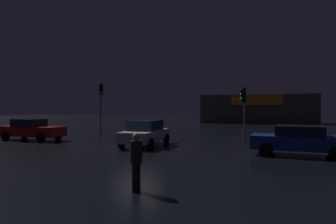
{
  "coord_description": "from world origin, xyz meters",
  "views": [
    {
      "loc": [
        7.51,
        -15.86,
        2.32
      ],
      "look_at": [
        -0.54,
        6.59,
        1.92
      ],
      "focal_mm": 33.51,
      "sensor_mm": 36.0,
      "label": 1
    }
  ],
  "objects_px": {
    "store_building": "(258,109)",
    "traffic_signal_opposite": "(243,101)",
    "car_far": "(300,140)",
    "car_crossing": "(31,129)",
    "pedestrian": "(136,158)",
    "traffic_signal_main": "(101,97)",
    "car_near": "(145,133)"
  },
  "relations": [
    {
      "from": "traffic_signal_main",
      "to": "car_crossing",
      "type": "xyz_separation_m",
      "value": [
        -2.4,
        -5.05,
        -2.36
      ]
    },
    {
      "from": "traffic_signal_opposite",
      "to": "car_crossing",
      "type": "height_order",
      "value": "traffic_signal_opposite"
    },
    {
      "from": "traffic_signal_opposite",
      "to": "car_near",
      "type": "height_order",
      "value": "traffic_signal_opposite"
    },
    {
      "from": "store_building",
      "to": "traffic_signal_opposite",
      "type": "bearing_deg",
      "value": -88.67
    },
    {
      "from": "pedestrian",
      "to": "car_crossing",
      "type": "bearing_deg",
      "value": 142.99
    },
    {
      "from": "store_building",
      "to": "car_far",
      "type": "distance_m",
      "value": 31.82
    },
    {
      "from": "traffic_signal_main",
      "to": "car_far",
      "type": "relative_size",
      "value": 0.95
    },
    {
      "from": "store_building",
      "to": "traffic_signal_main",
      "type": "height_order",
      "value": "traffic_signal_main"
    },
    {
      "from": "traffic_signal_opposite",
      "to": "car_crossing",
      "type": "distance_m",
      "value": 14.76
    },
    {
      "from": "traffic_signal_opposite",
      "to": "car_crossing",
      "type": "relative_size",
      "value": 0.8
    },
    {
      "from": "car_crossing",
      "to": "traffic_signal_opposite",
      "type": "bearing_deg",
      "value": 19.02
    },
    {
      "from": "car_far",
      "to": "car_crossing",
      "type": "relative_size",
      "value": 0.98
    },
    {
      "from": "traffic_signal_opposite",
      "to": "car_near",
      "type": "xyz_separation_m",
      "value": [
        -5.15,
        -4.92,
        -1.96
      ]
    },
    {
      "from": "car_near",
      "to": "car_far",
      "type": "height_order",
      "value": "car_near"
    },
    {
      "from": "store_building",
      "to": "car_far",
      "type": "relative_size",
      "value": 3.55
    },
    {
      "from": "traffic_signal_opposite",
      "to": "car_near",
      "type": "distance_m",
      "value": 7.38
    },
    {
      "from": "store_building",
      "to": "traffic_signal_main",
      "type": "distance_m",
      "value": 27.54
    },
    {
      "from": "car_crossing",
      "to": "pedestrian",
      "type": "bearing_deg",
      "value": -37.01
    },
    {
      "from": "store_building",
      "to": "car_crossing",
      "type": "bearing_deg",
      "value": -113.56
    },
    {
      "from": "car_far",
      "to": "traffic_signal_main",
      "type": "bearing_deg",
      "value": 156.9
    },
    {
      "from": "car_near",
      "to": "car_far",
      "type": "distance_m",
      "value": 8.48
    },
    {
      "from": "store_building",
      "to": "pedestrian",
      "type": "relative_size",
      "value": 9.85
    },
    {
      "from": "traffic_signal_main",
      "to": "store_building",
      "type": "bearing_deg",
      "value": 66.82
    },
    {
      "from": "traffic_signal_opposite",
      "to": "pedestrian",
      "type": "distance_m",
      "value": 14.37
    },
    {
      "from": "store_building",
      "to": "traffic_signal_main",
      "type": "bearing_deg",
      "value": -113.18
    },
    {
      "from": "traffic_signal_main",
      "to": "traffic_signal_opposite",
      "type": "distance_m",
      "value": 11.43
    },
    {
      "from": "car_far",
      "to": "car_crossing",
      "type": "distance_m",
      "value": 17.14
    },
    {
      "from": "store_building",
      "to": "pedestrian",
      "type": "bearing_deg",
      "value": -91.04
    },
    {
      "from": "traffic_signal_opposite",
      "to": "car_far",
      "type": "distance_m",
      "value": 7.1
    },
    {
      "from": "traffic_signal_opposite",
      "to": "car_far",
      "type": "relative_size",
      "value": 0.82
    },
    {
      "from": "car_near",
      "to": "pedestrian",
      "type": "distance_m",
      "value": 10.04
    },
    {
      "from": "car_far",
      "to": "pedestrian",
      "type": "relative_size",
      "value": 2.78
    }
  ]
}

